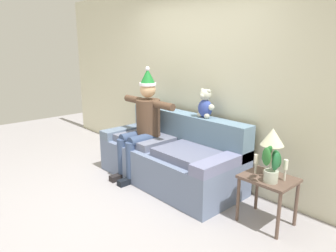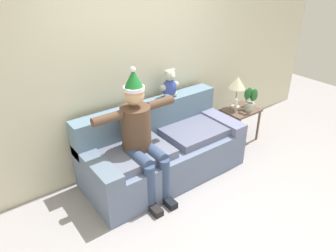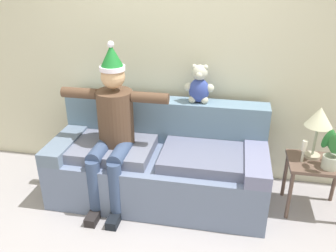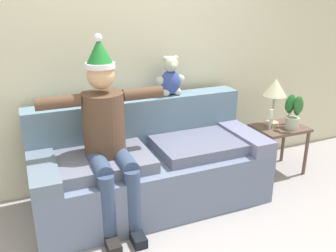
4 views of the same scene
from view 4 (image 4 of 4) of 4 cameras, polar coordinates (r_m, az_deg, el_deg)
back_wall at (r=3.51m, az=-6.45°, el=12.26°), size 7.00×0.10×2.70m
couch at (r=3.31m, az=-3.08°, el=-6.24°), size 2.07×0.91×0.92m
person_seated at (r=2.88m, az=-9.70°, el=-1.02°), size 1.02×0.77×1.56m
teddy_bear at (r=3.43m, az=0.42°, el=7.74°), size 0.29×0.17×0.38m
side_table at (r=3.98m, az=17.30°, el=-1.24°), size 0.53×0.42×0.52m
table_lamp at (r=3.88m, az=16.75°, el=5.57°), size 0.24×0.24×0.50m
potted_plant at (r=3.87m, az=19.36°, el=2.22°), size 0.20×0.24×0.38m
candle_tall at (r=3.80m, az=16.12°, el=1.47°), size 0.04×0.04×0.21m
candle_short at (r=4.03m, az=18.90°, el=2.29°), size 0.04×0.04×0.22m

